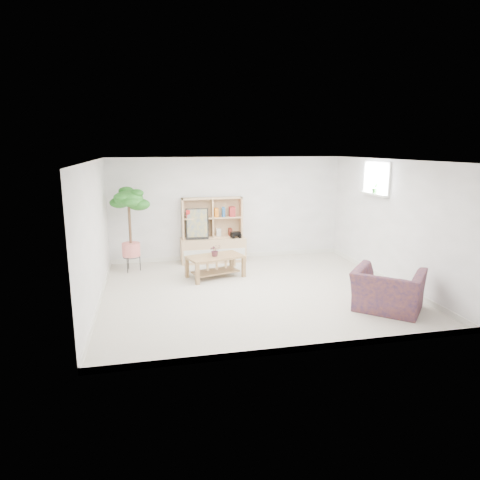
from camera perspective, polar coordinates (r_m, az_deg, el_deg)
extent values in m
cube|color=#B9B09C|center=(8.03, 1.81, -6.79)|extent=(5.50, 5.00, 0.01)
cube|color=white|center=(7.59, 1.94, 10.59)|extent=(5.50, 5.00, 0.01)
cube|color=silver|center=(10.13, -1.60, 4.21)|extent=(5.50, 0.01, 2.40)
cube|color=silver|center=(5.40, 8.40, -3.17)|extent=(5.50, 0.01, 2.40)
cube|color=silver|center=(7.55, -18.82, 0.74)|extent=(0.01, 5.00, 2.40)
cube|color=silver|center=(8.80, 19.52, 2.27)|extent=(0.01, 5.00, 2.40)
cube|color=white|center=(9.21, 17.35, 5.85)|extent=(0.14, 1.00, 0.04)
imported|color=#1F5222|center=(8.68, -3.35, -1.38)|extent=(0.25, 0.23, 0.25)
imported|color=#1C1B48|center=(7.38, 19.14, -6.01)|extent=(1.41, 1.40, 0.79)
imported|color=#126C16|center=(9.16, 17.55, 6.62)|extent=(0.14, 0.12, 0.22)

